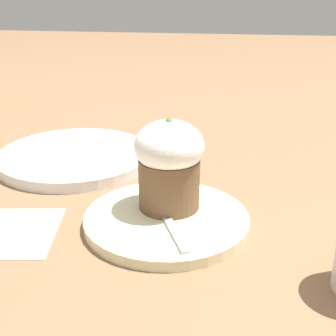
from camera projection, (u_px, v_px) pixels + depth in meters
The scene contains 6 objects.
ground_plane at pixel (166, 225), 0.59m from camera, with size 4.00×4.00×0.00m, color #846042.
dessert_plate at pixel (166, 220), 0.58m from camera, with size 0.21×0.21×0.01m.
carrot_cake at pixel (168, 163), 0.58m from camera, with size 0.09×0.09×0.12m.
spoon at pixel (163, 211), 0.59m from camera, with size 0.13×0.07×0.01m.
side_plate at pixel (75, 157), 0.78m from camera, with size 0.25×0.25×0.02m.
paper_napkin at pixel (14, 232), 0.57m from camera, with size 0.13×0.12×0.00m.
Camera 1 is at (-0.51, -0.08, 0.29)m, focal length 50.00 mm.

